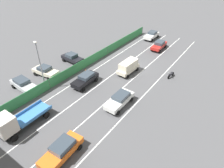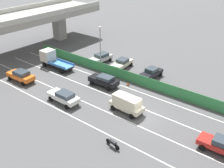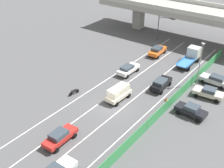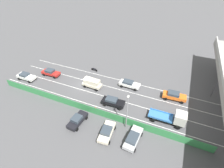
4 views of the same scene
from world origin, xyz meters
name	(u,v)px [view 2 (image 2 of 4)]	position (x,y,z in m)	size (l,w,h in m)	color
ground_plane	(141,117)	(0.00, 0.00, 0.00)	(300.00, 300.00, 0.00)	#4C4C4F
lane_line_left_edge	(79,120)	(-5.14, 5.51, 0.00)	(0.14, 47.03, 0.01)	silver
lane_line_mid_left	(98,108)	(-1.71, 5.51, 0.00)	(0.14, 47.03, 0.01)	silver
lane_line_mid_right	(114,97)	(1.71, 5.51, 0.00)	(0.14, 47.03, 0.01)	silver
lane_line_right_edge	(129,88)	(5.14, 5.51, 0.00)	(0.14, 47.03, 0.01)	silver
green_fence	(136,79)	(7.00, 5.51, 0.81)	(0.10, 43.13, 1.62)	#338447
car_sedan_red	(222,145)	(-0.23, -9.70, 0.89)	(2.07, 4.67, 1.61)	red
car_hatchback_white	(64,96)	(-3.47, 9.88, 0.89)	(2.03, 4.70, 1.57)	silver
car_sedan_black	(104,80)	(3.44, 8.78, 0.93)	(2.15, 4.67, 1.65)	black
car_van_cream	(127,103)	(-0.06, 2.16, 1.21)	(2.14, 4.43, 2.14)	beige
car_taxi_orange	(21,75)	(-3.22, 19.75, 0.95)	(2.25, 4.78, 1.71)	orange
flatbed_truck_blue	(52,59)	(3.49, 20.48, 1.40)	(2.37, 6.34, 2.74)	black
motorcycle	(113,143)	(-6.37, -0.66, 0.46)	(0.60, 1.94, 0.93)	black
parked_sedan_dark	(151,73)	(10.19, 4.78, 0.89)	(4.36, 2.20, 1.64)	black
parked_sedan_cream	(122,63)	(10.43, 10.63, 0.89)	(4.53, 2.36, 1.61)	beige
parked_wagon_silver	(101,58)	(9.92, 15.01, 0.92)	(4.80, 2.27, 1.64)	#B2B5B7
street_lamp	(100,44)	(7.64, 13.03, 4.45)	(0.60, 0.36, 7.37)	gray
traffic_cone	(128,84)	(5.83, 6.10, 0.29)	(0.47, 0.47, 0.62)	orange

